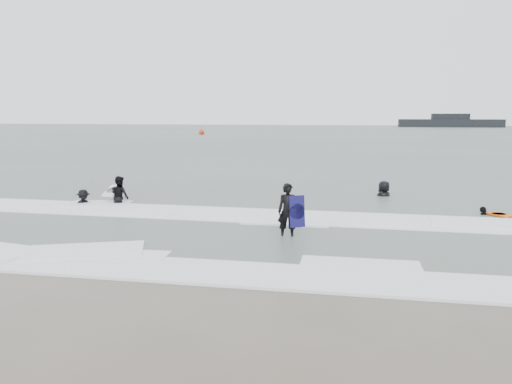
% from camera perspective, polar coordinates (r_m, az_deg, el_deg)
% --- Properties ---
extents(ground, '(320.00, 320.00, 0.00)m').
position_cam_1_polar(ground, '(12.60, -4.72, -8.41)').
color(ground, brown).
rests_on(ground, ground).
extents(sea, '(320.00, 320.00, 0.00)m').
position_cam_1_polar(sea, '(91.67, 9.72, 6.46)').
color(sea, '#47544C').
rests_on(sea, ground).
extents(surfer_centre, '(0.69, 0.52, 1.71)m').
position_cam_1_polar(surfer_centre, '(15.30, 3.64, -5.28)').
color(surfer_centre, black).
rests_on(surfer_centre, ground).
extents(surfer_wading, '(1.07, 1.00, 1.75)m').
position_cam_1_polar(surfer_wading, '(21.69, -15.25, -1.36)').
color(surfer_wading, black).
rests_on(surfer_wading, ground).
extents(surfer_breaker, '(1.06, 1.10, 1.51)m').
position_cam_1_polar(surfer_breaker, '(21.94, -19.10, -1.42)').
color(surfer_breaker, black).
rests_on(surfer_breaker, ground).
extents(surfer_right_near, '(0.96, 0.72, 1.51)m').
position_cam_1_polar(surfer_right_near, '(20.34, 24.53, -2.52)').
color(surfer_right_near, black).
rests_on(surfer_right_near, ground).
extents(surfer_right_far, '(1.10, 1.03, 1.89)m').
position_cam_1_polar(surfer_right_far, '(23.47, 14.39, -0.56)').
color(surfer_right_far, black).
rests_on(surfer_right_far, ground).
extents(surf_foam, '(30.03, 9.06, 0.09)m').
position_cam_1_polar(surf_foam, '(16.05, -0.95, -4.44)').
color(surf_foam, white).
rests_on(surf_foam, ground).
extents(bodyboards, '(16.00, 5.42, 1.25)m').
position_cam_1_polar(bodyboards, '(18.18, 4.28, -1.41)').
color(bodyboards, '#110E44').
rests_on(bodyboards, ground).
extents(buoy, '(1.00, 1.00, 1.65)m').
position_cam_1_polar(buoy, '(92.51, -6.24, 6.78)').
color(buoy, red).
rests_on(buoy, ground).
extents(vessel_horizon, '(28.44, 5.08, 3.86)m').
position_cam_1_polar(vessel_horizon, '(154.93, 21.29, 7.44)').
color(vessel_horizon, black).
rests_on(vessel_horizon, ground).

